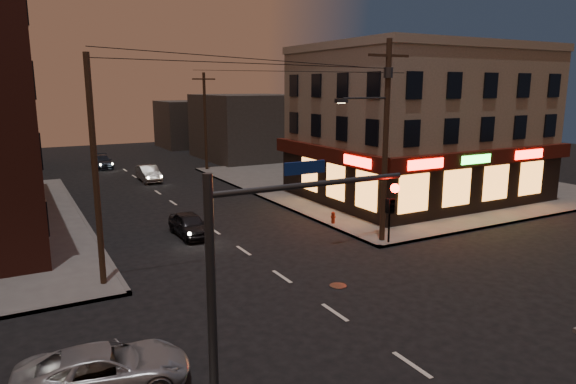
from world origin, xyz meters
TOP-DOWN VIEW (x-y plane):
  - ground at (0.00, 0.00)m, footprint 120.00×120.00m
  - sidewalk_ne at (18.00, 19.00)m, footprint 24.00×28.00m
  - pizza_building at (15.93, 13.43)m, footprint 15.85×12.85m
  - bg_building_ne_a at (14.00, 38.00)m, footprint 10.00×12.00m
  - bg_building_ne_b at (12.00, 52.00)m, footprint 8.00×8.00m
  - utility_pole_main at (6.68, 5.80)m, footprint 4.20×0.44m
  - utility_pole_far at (6.80, 32.00)m, footprint 0.26×0.26m
  - utility_pole_west at (-6.80, 6.50)m, footprint 0.24×0.24m
  - traffic_signal at (-5.57, -5.60)m, footprint 4.49×0.32m
  - suv_cross at (-8.00, -1.09)m, footprint 4.67×2.63m
  - sedan_near at (-1.50, 11.73)m, footprint 1.57×3.73m
  - sedan_mid at (0.58, 29.08)m, footprint 1.45×4.06m
  - sedan_far at (-1.70, 38.46)m, footprint 1.94×4.43m
  - fire_hydrant at (6.40, 9.72)m, footprint 0.31×0.31m

SIDE VIEW (x-z plane):
  - ground at x=0.00m, z-range 0.00..0.00m
  - sidewalk_ne at x=18.00m, z-range 0.00..0.15m
  - fire_hydrant at x=6.40m, z-range 0.18..0.87m
  - suv_cross at x=-8.00m, z-range 0.00..1.23m
  - sedan_near at x=-1.50m, z-range 0.00..1.26m
  - sedan_far at x=-1.70m, z-range 0.00..1.27m
  - sedan_mid at x=0.58m, z-range 0.00..1.33m
  - bg_building_ne_b at x=12.00m, z-range 0.00..6.00m
  - bg_building_ne_a at x=14.00m, z-range 0.00..7.00m
  - traffic_signal at x=-5.57m, z-range 0.92..7.39m
  - utility_pole_far at x=6.80m, z-range 0.15..9.15m
  - utility_pole_west at x=-6.80m, z-range 0.15..9.15m
  - pizza_building at x=15.93m, z-range 0.10..10.60m
  - utility_pole_main at x=6.68m, z-range 0.76..10.76m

